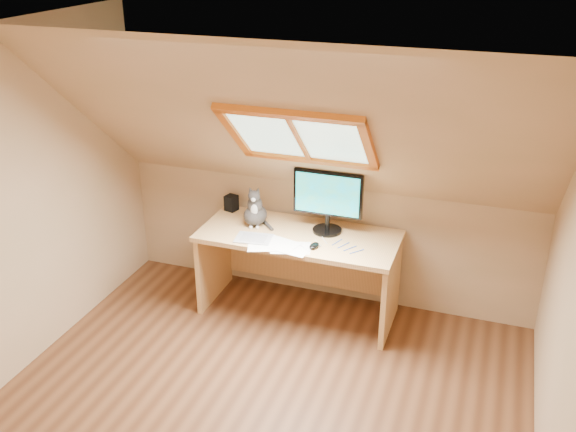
% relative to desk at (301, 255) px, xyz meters
% --- Properties ---
extents(ground, '(3.50, 3.50, 0.00)m').
position_rel_desk_xyz_m(ground, '(0.11, -1.45, -0.50)').
color(ground, brown).
rests_on(ground, ground).
extents(room_shell, '(3.52, 3.52, 2.41)m').
position_rel_desk_xyz_m(room_shell, '(0.11, -1.54, 0.93)').
color(room_shell, tan).
rests_on(room_shell, ground).
extents(desk, '(1.57, 0.69, 0.72)m').
position_rel_desk_xyz_m(desk, '(0.00, 0.00, 0.00)').
color(desk, '#E2AC6B').
rests_on(desk, ground).
extents(monitor, '(0.55, 0.23, 0.51)m').
position_rel_desk_xyz_m(monitor, '(0.20, 0.04, 0.51)').
color(monitor, black).
rests_on(monitor, desk).
extents(cat, '(0.24, 0.26, 0.34)m').
position_rel_desk_xyz_m(cat, '(-0.39, -0.02, 0.34)').
color(cat, '#3E3937').
rests_on(cat, desk).
extents(desk_speaker, '(0.11, 0.11, 0.13)m').
position_rel_desk_xyz_m(desk_speaker, '(-0.69, 0.18, 0.29)').
color(desk_speaker, black).
rests_on(desk_speaker, desk).
extents(graphics_tablet, '(0.30, 0.23, 0.01)m').
position_rel_desk_xyz_m(graphics_tablet, '(-0.30, -0.27, 0.23)').
color(graphics_tablet, '#B2B2B7').
rests_on(graphics_tablet, desk).
extents(mouse, '(0.08, 0.12, 0.03)m').
position_rel_desk_xyz_m(mouse, '(0.18, -0.25, 0.24)').
color(mouse, black).
rests_on(mouse, desk).
extents(papers, '(0.35, 0.30, 0.01)m').
position_rel_desk_xyz_m(papers, '(-0.07, -0.33, 0.22)').
color(papers, white).
rests_on(papers, desk).
extents(cables, '(0.51, 0.26, 0.01)m').
position_rel_desk_xyz_m(cables, '(0.32, -0.19, 0.23)').
color(cables, silver).
rests_on(cables, desk).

